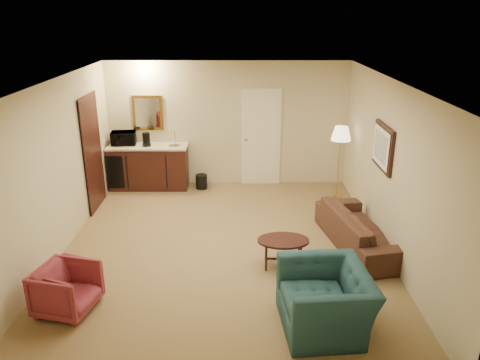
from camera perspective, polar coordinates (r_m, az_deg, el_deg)
The scene contains 12 objects.
ground at distance 7.47m, azimuth -1.92°, elevation -8.34°, with size 6.00×6.00×0.00m, color olive.
room_walls at distance 7.57m, azimuth -2.64°, elevation 6.01°, with size 5.02×6.01×2.61m.
wetbar_cabinet at distance 9.97m, azimuth -11.02°, elevation 1.61°, with size 1.64×0.58×0.92m, color #351210.
sofa at distance 7.61m, azimuth 14.53°, elevation -5.17°, with size 2.00×0.59×0.78m, color black.
teal_armchair at distance 5.66m, azimuth 10.41°, elevation -13.09°, with size 1.12×0.73×0.98m, color #1F494F.
rose_chair_near at distance 6.38m, azimuth -20.08°, elevation -11.84°, with size 0.61×0.57×0.63m, color maroon.
rose_chair_far at distance 6.28m, azimuth -20.43°, elevation -12.17°, with size 0.65×0.61×0.67m, color maroon.
coffee_table at distance 6.93m, azimuth 5.25°, elevation -8.81°, with size 0.75×0.51×0.43m, color black.
floor_lamp at distance 9.39m, azimuth 11.97°, elevation 2.10°, with size 0.39×0.39×1.46m, color gold.
waste_bin at distance 9.86m, azimuth -4.73°, elevation -0.20°, with size 0.24×0.24×0.30m, color black.
microwave at distance 9.97m, azimuth -14.02°, elevation 5.14°, with size 0.49×0.27×0.34m, color black.
coffee_maker at distance 9.76m, azimuth -11.35°, elevation 4.88°, with size 0.15×0.15×0.28m, color black.
Camera 1 is at (0.23, -6.57, 3.55)m, focal length 35.00 mm.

